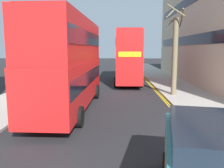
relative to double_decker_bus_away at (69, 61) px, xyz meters
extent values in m
cube|color=#ADA89E|center=(8.65, 3.77, -2.96)|extent=(4.00, 80.00, 0.14)
cube|color=#ADA89E|center=(-4.35, 3.77, -2.96)|extent=(4.00, 80.00, 0.14)
cube|color=yellow|center=(6.55, 1.77, -3.03)|extent=(0.10, 56.00, 0.01)
cube|color=yellow|center=(6.39, 1.77, -3.03)|extent=(0.10, 56.00, 0.01)
cube|color=red|center=(0.00, 0.00, -1.29)|extent=(2.90, 10.89, 2.60)
cube|color=red|center=(0.00, 0.00, 1.26)|extent=(2.85, 10.67, 2.50)
cube|color=black|center=(0.00, 0.00, -0.99)|extent=(2.92, 10.46, 0.84)
cube|color=black|center=(0.00, 0.00, 1.36)|extent=(2.90, 10.24, 0.80)
cube|color=yellow|center=(0.20, 5.37, 0.26)|extent=(2.00, 0.13, 0.44)
cube|color=maroon|center=(0.00, 0.00, 2.56)|extent=(2.61, 9.80, 0.10)
cylinder|color=black|center=(-1.12, 3.39, -2.51)|extent=(0.34, 1.05, 1.04)
cylinder|color=black|center=(1.37, 3.30, -2.51)|extent=(0.34, 1.05, 1.04)
cylinder|color=black|center=(-1.37, -3.30, -2.51)|extent=(0.34, 1.05, 1.04)
cylinder|color=black|center=(1.12, -3.39, -2.51)|extent=(0.34, 1.05, 1.04)
cube|color=red|center=(4.11, 11.81, -1.29)|extent=(2.60, 10.82, 2.60)
cube|color=red|center=(4.11, 11.81, 1.26)|extent=(2.55, 10.61, 2.50)
cube|color=black|center=(4.11, 11.81, -0.99)|extent=(2.63, 10.39, 0.84)
cube|color=black|center=(4.11, 11.81, 1.36)|extent=(2.61, 10.18, 0.80)
cube|color=yellow|center=(4.06, 6.43, 0.26)|extent=(2.00, 0.08, 0.44)
cube|color=maroon|center=(4.11, 11.81, 2.56)|extent=(2.34, 9.74, 0.10)
cylinder|color=black|center=(5.33, 8.45, -2.51)|extent=(0.31, 1.04, 1.04)
cylinder|color=black|center=(2.83, 8.48, -2.51)|extent=(0.31, 1.04, 1.04)
cylinder|color=black|center=(5.39, 15.15, -2.51)|extent=(0.31, 1.04, 1.04)
cylinder|color=black|center=(2.89, 15.17, -2.51)|extent=(0.31, 1.04, 1.04)
cube|color=black|center=(5.04, -9.15, -1.29)|extent=(2.28, 3.33, 0.76)
cylinder|color=black|center=(4.42, -7.69, -2.69)|extent=(0.35, 0.71, 0.68)
cylinder|color=#6B6047|center=(7.46, 4.18, 0.10)|extent=(0.42, 0.42, 5.97)
cylinder|color=#6B6047|center=(7.90, 4.12, 3.39)|extent=(0.25, 0.94, 0.70)
cylinder|color=#6B6047|center=(7.10, 4.59, 3.47)|extent=(0.93, 0.85, 0.85)
cylinder|color=#6B6047|center=(7.27, 3.55, 3.54)|extent=(1.33, 0.50, 1.00)
cylinder|color=#6B6047|center=(8.71, 9.40, 0.02)|extent=(0.34, 0.34, 5.81)
cylinder|color=#6B6047|center=(9.18, 9.37, 3.26)|extent=(0.19, 1.00, 0.75)
cylinder|color=#6B6047|center=(8.33, 9.88, 3.35)|extent=(1.07, 0.89, 0.94)
cylinder|color=#6B6047|center=(8.51, 9.00, 3.24)|extent=(0.90, 0.54, 0.71)
cube|color=black|center=(10.63, 12.76, 5.82)|extent=(0.04, 24.64, 1.00)
cube|color=black|center=(10.63, 12.76, 1.64)|extent=(0.04, 24.64, 1.00)
camera|label=1|loc=(2.92, -14.33, 0.76)|focal=37.54mm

